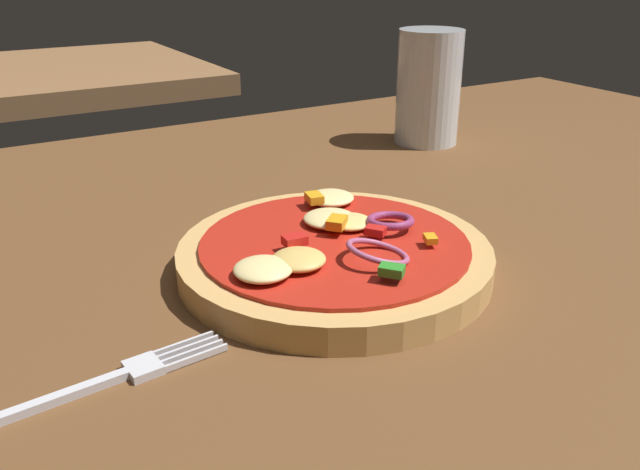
{
  "coord_description": "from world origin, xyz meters",
  "views": [
    {
      "loc": [
        -0.24,
        -0.35,
        0.25
      ],
      "look_at": [
        -0.01,
        0.03,
        0.06
      ],
      "focal_mm": 37.4,
      "sensor_mm": 36.0,
      "label": 1
    }
  ],
  "objects": [
    {
      "name": "fork",
      "position": [
        -0.2,
        -0.04,
        0.04
      ],
      "size": [
        0.18,
        0.03,
        0.01
      ],
      "color": "silver",
      "rests_on": "dining_table"
    },
    {
      "name": "beer_glass",
      "position": [
        0.26,
        0.24,
        0.1
      ],
      "size": [
        0.07,
        0.07,
        0.13
      ],
      "color": "silver",
      "rests_on": "dining_table"
    },
    {
      "name": "pizza",
      "position": [
        -0.01,
        0.01,
        0.05
      ],
      "size": [
        0.22,
        0.22,
        0.04
      ],
      "color": "tan",
      "rests_on": "dining_table"
    },
    {
      "name": "dining_table",
      "position": [
        0.0,
        0.0,
        0.02
      ],
      "size": [
        1.41,
        0.94,
        0.04
      ],
      "color": "brown",
      "rests_on": "ground"
    }
  ]
}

